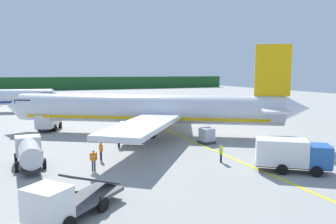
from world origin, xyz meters
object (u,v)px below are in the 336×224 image
Objects in this scene: service_truck_baggage at (64,202)px; crew_loader_left at (93,158)px; service_truck_pushback at (49,120)px; airliner_foreground at (149,110)px; crew_supervisor at (221,152)px; crew_marshaller at (101,149)px; cargo_container_near at (207,136)px; service_truck_catering at (291,154)px; crew_loader_right at (119,138)px; service_truck_fuel at (29,152)px.

service_truck_baggage is 3.51× the size of crew_loader_left.
service_truck_pushback is at bearing 88.85° from service_truck_baggage.
airliner_foreground is 21.87× the size of crew_supervisor.
crew_marshaller is at bearing -78.88° from service_truck_pushback.
cargo_container_near reaches higher than crew_marshaller.
crew_supervisor is at bearing 130.01° from service_truck_catering.
cargo_container_near is (4.44, -7.92, -2.48)m from airliner_foreground.
airliner_foreground is 19.42× the size of cargo_container_near.
crew_marshaller is (4.42, 12.07, -0.11)m from service_truck_baggage.
service_truck_baggage is 22.81m from cargo_container_near.
service_truck_baggage is 1.02× the size of service_truck_catering.
service_truck_catering reaches higher than crew_loader_left.
crew_marshaller is 1.05× the size of crew_supervisor.
crew_loader_right is (6.66, -14.86, -0.41)m from service_truck_pushback.
service_truck_catering is (18.60, 2.26, 0.37)m from service_truck_baggage.
airliner_foreground is 5.95× the size of service_truck_baggage.
airliner_foreground is 21.15× the size of crew_loader_right.
service_truck_fuel reaches higher than crew_loader_right.
cargo_container_near is (17.48, 14.66, -0.26)m from service_truck_baggage.
cargo_container_near is 13.31m from crew_marshaller.
cargo_container_near is at bearing 69.81° from crew_supervisor.
service_truck_baggage is at bearing -140.01° from cargo_container_near.
crew_marshaller is 5.27m from crew_loader_right.
cargo_container_near is 1.07× the size of crew_marshaller.
service_truck_fuel reaches higher than crew_loader_left.
crew_loader_right is (-10.19, 1.84, 0.14)m from cargo_container_near.
airliner_foreground is 9.41m from cargo_container_near.
service_truck_fuel is 10.07m from crew_loader_right.
service_truck_fuel is 1.08× the size of service_truck_baggage.
service_truck_catering is 3.59× the size of crew_supervisor.
crew_loader_left is at bearing 156.28° from service_truck_catering.
airliner_foreground is 20.91× the size of crew_loader_left.
crew_marshaller is 3.28m from crew_loader_left.
service_truck_fuel is 3.83× the size of crew_loader_right.
service_truck_baggage reaches higher than crew_loader_left.
airliner_foreground reaches higher than crew_loader_left.
service_truck_fuel is 1.10× the size of service_truck_catering.
crew_supervisor is (14.65, 6.97, -0.16)m from service_truck_baggage.
airliner_foreground reaches higher than cargo_container_near.
service_truck_catering is 6.17m from crew_supervisor.
service_truck_pushback is (2.49, 19.06, 0.06)m from service_truck_fuel.
service_truck_fuel is at bearing 98.61° from service_truck_baggage.
crew_marshaller reaches higher than crew_supervisor.
crew_marshaller is at bearing 69.90° from service_truck_baggage.
crew_supervisor is at bearing -52.29° from crew_loader_right.
service_truck_baggage is at bearing -81.39° from service_truck_fuel.
service_truck_baggage is 12.86m from crew_marshaller.
crew_supervisor is (16.51, -5.32, -0.39)m from service_truck_fuel.
service_truck_fuel is 17.35m from crew_supervisor.
service_truck_catering is 3.47× the size of crew_loader_right.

